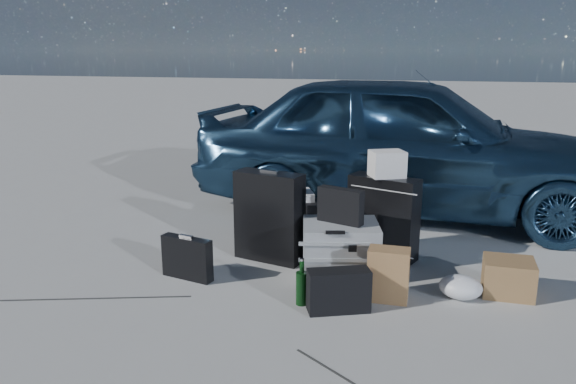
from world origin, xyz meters
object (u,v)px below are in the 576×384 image
object	(u,v)px
suitcase_right	(383,217)
cardboard_box	(508,277)
suitcase_left	(269,217)
green_bottle	(302,283)
car	(406,143)
briefcase	(187,258)
pelican_case	(340,249)
duffel_bag	(290,218)

from	to	relation	value
suitcase_right	cardboard_box	xyz separation A→B (m)	(0.94, -0.53, -0.22)
suitcase_left	green_bottle	distance (m)	0.92
car	briefcase	world-z (taller)	car
briefcase	suitcase_left	world-z (taller)	suitcase_left
car	suitcase_right	bearing A→B (deg)	179.69
pelican_case	suitcase_right	distance (m)	0.56
duffel_bag	cardboard_box	distance (m)	2.03
cardboard_box	green_bottle	xyz separation A→B (m)	(-1.38, -0.54, 0.03)
car	cardboard_box	size ratio (longest dim) A/B	12.81
suitcase_right	green_bottle	bearing A→B (deg)	-92.21
car	suitcase_left	world-z (taller)	car
pelican_case	suitcase_left	xyz separation A→B (m)	(-0.62, 0.17, 0.16)
car	pelican_case	bearing A→B (deg)	172.47
suitcase_left	green_bottle	world-z (taller)	suitcase_left
suitcase_right	cardboard_box	size ratio (longest dim) A/B	2.01
car	suitcase_left	xyz separation A→B (m)	(-0.98, -1.75, -0.38)
pelican_case	suitcase_right	bearing A→B (deg)	45.98
cardboard_box	green_bottle	bearing A→B (deg)	-158.70
car	duffel_bag	distance (m)	1.59
pelican_case	cardboard_box	xyz separation A→B (m)	(1.21, -0.06, -0.08)
pelican_case	green_bottle	xyz separation A→B (m)	(-0.16, -0.59, -0.05)
green_bottle	duffel_bag	bearing A→B (deg)	107.95
car	green_bottle	xyz separation A→B (m)	(-0.52, -2.52, -0.59)
suitcase_right	duffel_bag	distance (m)	0.97
green_bottle	suitcase_right	bearing A→B (deg)	67.80
duffel_bag	green_bottle	world-z (taller)	duffel_bag
briefcase	suitcase_right	world-z (taller)	suitcase_right
pelican_case	suitcase_right	world-z (taller)	suitcase_right
briefcase	car	bearing A→B (deg)	70.57
duffel_bag	cardboard_box	bearing A→B (deg)	-20.12
suitcase_left	duffel_bag	bearing A→B (deg)	103.54
duffel_bag	green_bottle	distance (m)	1.48
briefcase	duffel_bag	distance (m)	1.29
car	briefcase	distance (m)	2.79
briefcase	green_bottle	world-z (taller)	briefcase
suitcase_right	green_bottle	size ratio (longest dim) A/B	2.17
car	duffel_bag	xyz separation A→B (m)	(-0.97, -1.11, -0.57)
car	suitcase_right	size ratio (longest dim) A/B	6.37
briefcase	suitcase_right	size ratio (longest dim) A/B	0.61
car	cardboard_box	distance (m)	2.25
car	cardboard_box	world-z (taller)	car
suitcase_right	briefcase	bearing A→B (deg)	-128.45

